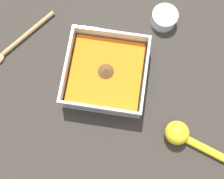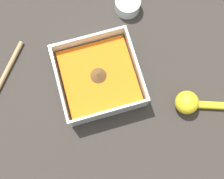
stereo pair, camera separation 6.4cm
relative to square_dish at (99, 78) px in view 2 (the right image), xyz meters
name	(u,v)px [view 2 (the right image)]	position (x,y,z in m)	size (l,w,h in m)	color
ground_plane	(117,80)	(-0.01, -0.04, -0.02)	(4.00, 4.00, 0.00)	#332D28
square_dish	(99,78)	(0.00, 0.00, 0.00)	(0.20, 0.20, 0.07)	silver
spice_bowl	(128,5)	(0.18, -0.13, -0.01)	(0.07, 0.07, 0.04)	silver
lemon_squeezer	(195,103)	(-0.13, -0.21, 0.00)	(0.09, 0.20, 0.06)	yellow
wooden_spoon	(1,83)	(0.06, 0.25, -0.02)	(0.18, 0.15, 0.01)	tan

